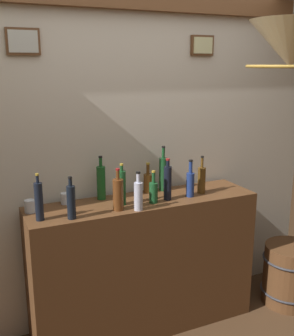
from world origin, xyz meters
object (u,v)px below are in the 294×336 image
at_px(liquor_bottle_scotch, 138,195).
at_px(liquor_bottle_vermouth, 202,179).
at_px(liquor_bottle_bourbon, 190,183).
at_px(liquor_bottle_mezcal, 153,192).
at_px(liquor_bottle_brandy, 122,187).
at_px(pendant_lamp, 291,45).
at_px(glass_tumbler_rocks, 65,198).
at_px(liquor_bottle_rum, 148,182).
at_px(liquor_bottle_amaro, 168,182).
at_px(glass_tumbler_highball, 30,206).
at_px(liquor_bottle_tequila, 101,182).
at_px(wooden_barrel, 290,274).
at_px(liquor_bottle_rye, 71,201).
at_px(liquor_bottle_sherry, 118,194).
at_px(liquor_bottle_vodka, 163,173).
at_px(liquor_bottle_port, 39,201).

xyz_separation_m(liquor_bottle_scotch, liquor_bottle_vermouth, (0.58, 0.15, -0.00)).
relative_size(liquor_bottle_bourbon, liquor_bottle_mezcal, 1.19).
xyz_separation_m(liquor_bottle_brandy, pendant_lamp, (0.58, -0.89, 0.92)).
xyz_separation_m(liquor_bottle_brandy, liquor_bottle_vermouth, (0.65, 0.00, -0.02)).
height_order(liquor_bottle_mezcal, glass_tumbler_rocks, liquor_bottle_mezcal).
relative_size(liquor_bottle_rum, liquor_bottle_mezcal, 1.00).
relative_size(liquor_bottle_amaro, glass_tumbler_highball, 3.56).
bearing_deg(liquor_bottle_bourbon, liquor_bottle_brandy, 175.85).
distance_m(liquor_bottle_tequila, glass_tumbler_highball, 0.53).
height_order(liquor_bottle_rum, wooden_barrel, liquor_bottle_rum).
xyz_separation_m(liquor_bottle_scotch, wooden_barrel, (1.37, -0.05, -0.87)).
distance_m(liquor_bottle_rum, pendant_lamp, 1.47).
bearing_deg(liquor_bottle_scotch, pendant_lamp, -55.07).
height_order(liquor_bottle_rum, liquor_bottle_vermouth, liquor_bottle_vermouth).
distance_m(liquor_bottle_rum, glass_tumbler_rocks, 0.64).
bearing_deg(wooden_barrel, liquor_bottle_rye, 177.51).
bearing_deg(liquor_bottle_sherry, wooden_barrel, -4.01).
bearing_deg(liquor_bottle_bourbon, liquor_bottle_sherry, -175.16).
bearing_deg(pendant_lamp, liquor_bottle_rum, 105.44).
distance_m(liquor_bottle_rye, liquor_bottle_vodka, 0.85).
relative_size(liquor_bottle_rum, glass_tumbler_rocks, 2.98).
height_order(liquor_bottle_brandy, liquor_bottle_sherry, liquor_bottle_brandy).
bearing_deg(liquor_bottle_rye, glass_tumbler_rocks, 84.23).
distance_m(liquor_bottle_scotch, liquor_bottle_brandy, 0.16).
height_order(liquor_bottle_scotch, liquor_bottle_tequila, liquor_bottle_tequila).
relative_size(liquor_bottle_port, glass_tumbler_rocks, 3.88).
bearing_deg(liquor_bottle_bourbon, liquor_bottle_scotch, -166.88).
relative_size(liquor_bottle_mezcal, liquor_bottle_tequila, 0.73).
relative_size(liquor_bottle_mezcal, glass_tumbler_highball, 2.74).
relative_size(liquor_bottle_amaro, wooden_barrel, 0.59).
relative_size(liquor_bottle_bourbon, pendant_lamp, 0.42).
bearing_deg(liquor_bottle_rye, liquor_bottle_mezcal, 5.62).
bearing_deg(liquor_bottle_mezcal, liquor_bottle_port, -179.76).
height_order(liquor_bottle_brandy, pendant_lamp, pendant_lamp).
bearing_deg(liquor_bottle_amaro, liquor_bottle_rye, -173.45).
bearing_deg(wooden_barrel, pendant_lamp, -140.71).
relative_size(liquor_bottle_scotch, glass_tumbler_highball, 3.13).
relative_size(liquor_bottle_scotch, pendant_lamp, 0.40).
bearing_deg(liquor_bottle_mezcal, liquor_bottle_brandy, 166.04).
bearing_deg(liquor_bottle_vermouth, liquor_bottle_tequila, 166.82).
xyz_separation_m(liquor_bottle_bourbon, liquor_bottle_mezcal, (-0.31, -0.02, -0.02)).
xyz_separation_m(liquor_bottle_rum, liquor_bottle_brandy, (-0.28, -0.18, 0.05)).
height_order(liquor_bottle_port, liquor_bottle_vermouth, liquor_bottle_port).
distance_m(liquor_bottle_rye, liquor_bottle_amaro, 0.73).
distance_m(liquor_bottle_brandy, glass_tumbler_rocks, 0.41).
distance_m(liquor_bottle_brandy, liquor_bottle_vermouth, 0.65).
xyz_separation_m(liquor_bottle_rum, liquor_bottle_amaro, (0.06, -0.21, 0.05)).
bearing_deg(liquor_bottle_vermouth, liquor_bottle_rum, 153.48).
distance_m(liquor_bottle_rye, liquor_bottle_vermouth, 1.04).
bearing_deg(wooden_barrel, liquor_bottle_tequila, 166.40).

